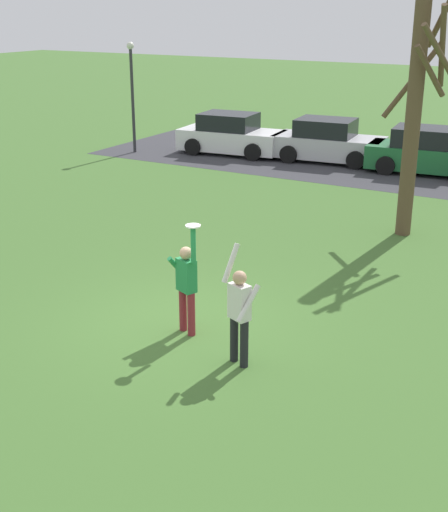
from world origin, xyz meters
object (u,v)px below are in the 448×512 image
(person_catcher, at_px, (187,282))
(frisbee_disc, at_px, (193,226))
(bare_tree_tall, at_px, (416,111))
(parked_car_green, at_px, (427,152))
(person_defender, at_px, (239,310))
(parked_car_silver, at_px, (328,142))
(parked_car_white, at_px, (231,135))
(lamppost_by_lot, at_px, (132,87))

(person_catcher, relative_size, frisbee_disc, 7.93)
(frisbee_disc, bearing_deg, bare_tree_tall, 78.10)
(parked_car_green, bearing_deg, person_defender, -92.31)
(frisbee_disc, xyz_separation_m, parked_car_silver, (-3.43, 15.09, -1.37))
(person_catcher, distance_m, parked_car_white, 16.11)
(parked_car_green, bearing_deg, frisbee_disc, -96.64)
(person_catcher, xyz_separation_m, person_defender, (1.37, -0.56, -0.00))
(person_catcher, height_order, frisbee_disc, frisbee_disc)
(person_catcher, relative_size, parked_car_silver, 0.49)
(frisbee_disc, xyz_separation_m, parked_car_white, (-7.31, 14.55, -1.37))
(parked_car_green, relative_size, bare_tree_tall, 0.71)
(frisbee_disc, xyz_separation_m, lamppost_by_lot, (-10.81, 12.88, 0.49))
(person_defender, bearing_deg, parked_car_silver, -51.28)
(frisbee_disc, height_order, parked_car_white, frisbee_disc)
(parked_car_green, xyz_separation_m, bare_tree_tall, (1.32, -7.24, 2.43))
(person_defender, bearing_deg, parked_car_green, -64.57)
(person_defender, bearing_deg, lamppost_by_lot, -25.83)
(parked_car_silver, distance_m, parked_car_green, 3.74)
(bare_tree_tall, bearing_deg, lamppost_by_lot, 157.58)
(parked_car_white, bearing_deg, person_defender, -66.05)
(frisbee_disc, relative_size, parked_car_green, 0.06)
(parked_car_white, height_order, parked_car_silver, same)
(frisbee_disc, bearing_deg, person_catcher, 157.70)
(lamppost_by_lot, bearing_deg, parked_car_white, 25.48)
(bare_tree_tall, height_order, lamppost_by_lot, bare_tree_tall)
(parked_car_silver, height_order, lamppost_by_lot, lamppost_by_lot)
(person_defender, xyz_separation_m, lamppost_by_lot, (-11.97, 13.36, 1.60))
(parked_car_white, xyz_separation_m, bare_tree_tall, (8.94, -6.80, 2.43))
(parked_car_white, xyz_separation_m, parked_car_green, (7.62, 0.44, 0.00))
(parked_car_silver, height_order, parked_car_green, same)
(person_defender, relative_size, bare_tree_tall, 0.34)
(bare_tree_tall, bearing_deg, parked_car_white, 142.72)
(person_catcher, bearing_deg, lamppost_by_lot, 151.94)
(person_catcher, xyz_separation_m, parked_car_green, (0.52, 14.90, -0.25))
(person_catcher, distance_m, frisbee_disc, 1.13)
(parked_car_white, height_order, parked_car_green, same)
(parked_car_silver, bearing_deg, bare_tree_tall, -60.87)
(person_catcher, distance_m, parked_car_green, 14.92)
(parked_car_white, height_order, lamppost_by_lot, lamppost_by_lot)
(person_catcher, distance_m, parked_car_silver, 15.35)
(frisbee_disc, distance_m, bare_tree_tall, 7.99)
(parked_car_silver, relative_size, parked_car_green, 1.00)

